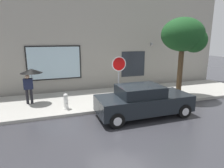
{
  "coord_description": "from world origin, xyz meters",
  "views": [
    {
      "loc": [
        -2.89,
        -7.54,
        3.51
      ],
      "look_at": [
        0.31,
        1.8,
        1.2
      ],
      "focal_mm": 31.38,
      "sensor_mm": 36.0,
      "label": 1
    }
  ],
  "objects_px": {
    "parked_car": "(143,101)",
    "street_tree": "(185,36)",
    "fire_hydrant": "(66,101)",
    "pedestrian_with_umbrella": "(31,75)",
    "stop_sign": "(119,71)"
  },
  "relations": [
    {
      "from": "parked_car",
      "to": "fire_hydrant",
      "type": "distance_m",
      "value": 3.69
    },
    {
      "from": "pedestrian_with_umbrella",
      "to": "street_tree",
      "type": "height_order",
      "value": "street_tree"
    },
    {
      "from": "parked_car",
      "to": "street_tree",
      "type": "relative_size",
      "value": 0.96
    },
    {
      "from": "fire_hydrant",
      "to": "pedestrian_with_umbrella",
      "type": "distance_m",
      "value": 2.41
    },
    {
      "from": "pedestrian_with_umbrella",
      "to": "street_tree",
      "type": "distance_m",
      "value": 8.6
    },
    {
      "from": "pedestrian_with_umbrella",
      "to": "parked_car",
      "type": "bearing_deg",
      "value": -32.63
    },
    {
      "from": "fire_hydrant",
      "to": "stop_sign",
      "type": "xyz_separation_m",
      "value": [
        2.73,
        0.0,
        1.36
      ]
    },
    {
      "from": "fire_hydrant",
      "to": "pedestrian_with_umbrella",
      "type": "xyz_separation_m",
      "value": [
        -1.58,
        1.44,
        1.13
      ]
    },
    {
      "from": "pedestrian_with_umbrella",
      "to": "street_tree",
      "type": "bearing_deg",
      "value": -9.76
    },
    {
      "from": "street_tree",
      "to": "fire_hydrant",
      "type": "bearing_deg",
      "value": -179.86
    },
    {
      "from": "fire_hydrant",
      "to": "stop_sign",
      "type": "height_order",
      "value": "stop_sign"
    },
    {
      "from": "pedestrian_with_umbrella",
      "to": "street_tree",
      "type": "xyz_separation_m",
      "value": [
        8.26,
        -1.42,
        1.96
      ]
    },
    {
      "from": "parked_car",
      "to": "stop_sign",
      "type": "xyz_separation_m",
      "value": [
        -0.55,
        1.68,
        1.18
      ]
    },
    {
      "from": "parked_car",
      "to": "fire_hydrant",
      "type": "xyz_separation_m",
      "value": [
        -3.29,
        1.68,
        -0.19
      ]
    },
    {
      "from": "street_tree",
      "to": "pedestrian_with_umbrella",
      "type": "bearing_deg",
      "value": 170.24
    }
  ]
}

